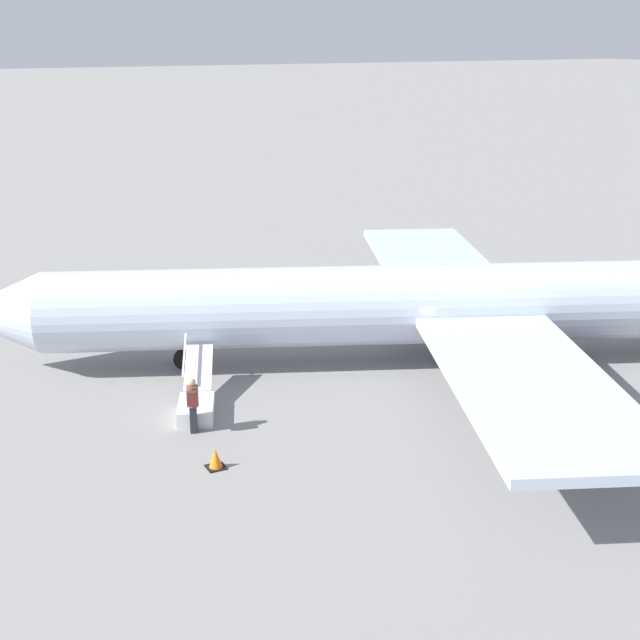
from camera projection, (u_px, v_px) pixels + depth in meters
name	position (u px, v px, depth m)	size (l,w,h in m)	color
ground_plane	(431.00, 361.00, 32.78)	(600.00, 600.00, 0.00)	gray
airplane_main	(462.00, 303.00, 32.17)	(33.10, 25.98, 7.50)	silver
boarding_stairs	(197.00, 401.00, 28.29)	(2.47, 4.10, 1.81)	silver
passenger	(193.00, 402.00, 26.65)	(0.45, 0.57, 1.74)	#23232D
traffic_cone_near_stairs	(216.00, 459.00, 24.69)	(0.52, 0.52, 0.57)	black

